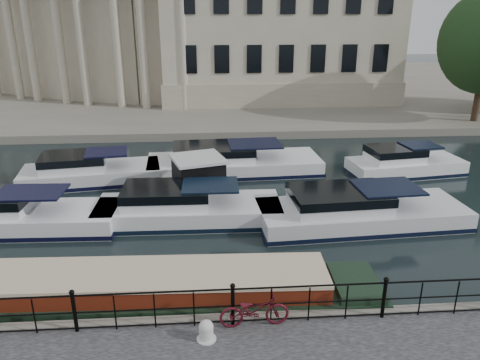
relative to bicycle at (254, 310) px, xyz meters
name	(u,v)px	position (x,y,z in m)	size (l,w,h in m)	color
ground_plane	(229,293)	(-0.55, 2.36, -1.03)	(160.00, 160.00, 0.00)	black
far_bank	(211,88)	(-0.55, 41.36, -0.75)	(120.00, 42.00, 0.55)	#6B665B
railing	(233,303)	(-0.55, 0.11, 0.18)	(24.14, 0.14, 1.22)	black
civic_building	(199,23)	(-1.55, 37.06, 6.01)	(53.55, 31.84, 16.85)	#ADA38C
bicycle	(254,310)	(0.00, 0.00, 0.00)	(0.63, 1.81, 0.95)	#4A0D17
mooring_bollard	(206,331)	(-1.24, -0.47, -0.22)	(0.49, 0.49, 0.55)	silver
narrowboat	(101,298)	(-4.33, 1.82, -0.66)	(16.61, 2.75, 1.60)	black
harbour_hut	(199,182)	(-1.53, 9.86, -0.07)	(3.59, 3.25, 2.19)	#6B665B
cabin_cruisers	(212,191)	(-0.91, 10.21, -0.66)	(26.05, 10.48, 1.99)	white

